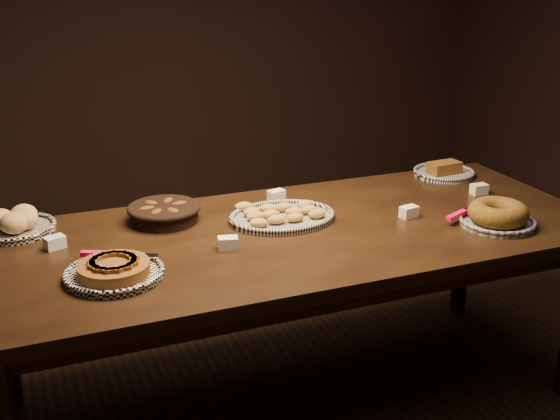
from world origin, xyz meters
name	(u,v)px	position (x,y,z in m)	size (l,w,h in m)	color
ground	(293,397)	(0.00, 0.00, 0.00)	(5.00, 5.00, 0.00)	black
buffet_table	(294,248)	(0.00, 0.00, 0.68)	(2.40, 1.00, 0.75)	black
apple_tart_plate	(114,271)	(-0.70, -0.16, 0.77)	(0.33, 0.34, 0.06)	white
madeleine_platter	(281,215)	(0.00, 0.12, 0.77)	(0.42, 0.34, 0.05)	black
bundt_cake_plate	(497,216)	(0.75, -0.24, 0.79)	(0.33, 0.33, 0.09)	black
croissant_basket	(164,211)	(-0.43, 0.28, 0.79)	(0.34, 0.34, 0.07)	black
bread_roll_plate	(15,223)	(-0.98, 0.37, 0.79)	(0.30, 0.30, 0.09)	white
loaf_plate	(444,171)	(0.93, 0.38, 0.77)	(0.29, 0.29, 0.07)	black
tent_cards	(299,214)	(0.06, 0.09, 0.77)	(1.85, 0.48, 0.04)	white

